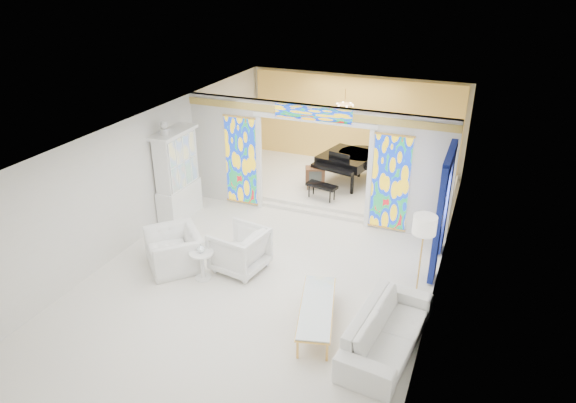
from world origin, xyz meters
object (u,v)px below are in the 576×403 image
at_px(armchair_right, 239,250).
at_px(china_cabinet, 177,176).
at_px(coffee_table, 317,307).
at_px(tv_console, 315,175).
at_px(grand_piano, 353,159).
at_px(sofa, 387,330).
at_px(armchair_left, 175,250).

bearing_deg(armchair_right, china_cabinet, -113.76).
bearing_deg(coffee_table, tv_console, 109.64).
height_order(armchair_right, tv_console, armchair_right).
relative_size(china_cabinet, grand_piano, 0.98).
distance_m(china_cabinet, sofa, 6.91).
relative_size(armchair_left, grand_piano, 0.46).
xyz_separation_m(sofa, tv_console, (-3.35, 5.76, 0.23)).
distance_m(china_cabinet, coffee_table, 5.69).
bearing_deg(china_cabinet, armchair_right, -33.13).
bearing_deg(sofa, china_cabinet, 70.42).
bearing_deg(tv_console, sofa, -81.65).
height_order(china_cabinet, armchair_right, china_cabinet).
distance_m(armchair_left, tv_console, 5.13).
height_order(grand_piano, tv_console, grand_piano).
bearing_deg(grand_piano, tv_console, -122.79).
xyz_separation_m(armchair_right, coffee_table, (2.20, -1.20, -0.08)).
xyz_separation_m(china_cabinet, grand_piano, (3.70, 3.60, -0.27)).
bearing_deg(armchair_right, grand_piano, 177.99).
height_order(china_cabinet, tv_console, china_cabinet).
relative_size(armchair_left, armchair_right, 1.18).
bearing_deg(grand_piano, armchair_left, -100.45).
relative_size(sofa, coffee_table, 1.22).
height_order(armchair_right, coffee_table, armchair_right).
distance_m(coffee_table, grand_piano, 6.63).
bearing_deg(grand_piano, sofa, -56.74).
bearing_deg(armchair_right, tv_console, -173.06).
distance_m(china_cabinet, grand_piano, 5.16).
xyz_separation_m(armchair_left, tv_console, (1.58, 4.87, 0.18)).
distance_m(armchair_right, sofa, 3.78).
distance_m(sofa, coffee_table, 1.34).
height_order(armchair_left, grand_piano, grand_piano).
xyz_separation_m(china_cabinet, coffee_table, (4.83, -2.91, -0.76)).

